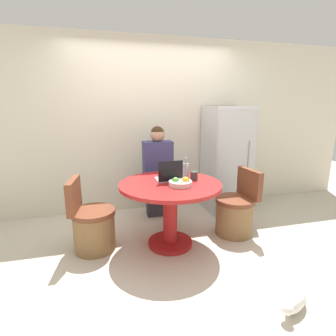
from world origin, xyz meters
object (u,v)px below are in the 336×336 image
at_px(laptop, 169,176).
at_px(refrigerator, 226,159).
at_px(dining_table, 170,201).
at_px(bottle, 186,171).
at_px(chair_left_side, 92,226).
at_px(person_seated, 157,169).
at_px(fruit_bowl, 180,183).
at_px(chair_right_side, 236,213).
at_px(cat, 295,302).

bearing_deg(laptop, refrigerator, -144.26).
distance_m(dining_table, bottle, 0.39).
bearing_deg(chair_left_side, dining_table, -90.00).
relative_size(refrigerator, chair_left_side, 1.92).
distance_m(dining_table, person_seated, 0.82).
relative_size(fruit_bowl, bottle, 0.95).
relative_size(laptop, fruit_bowl, 1.12).
distance_m(chair_left_side, bottle, 1.24).
distance_m(refrigerator, laptop, 1.39).
xyz_separation_m(refrigerator, dining_table, (-1.14, -0.90, -0.25)).
relative_size(dining_table, bottle, 4.36).
xyz_separation_m(person_seated, laptop, (-0.01, -0.72, 0.08)).
xyz_separation_m(refrigerator, fruit_bowl, (-1.06, -1.03, -0.01)).
relative_size(dining_table, chair_left_side, 1.38).
bearing_deg(chair_left_side, person_seated, -45.00).
bearing_deg(person_seated, chair_right_side, 139.66).
relative_size(refrigerator, laptop, 5.69).
bearing_deg(dining_table, laptop, 84.96).
height_order(refrigerator, dining_table, refrigerator).
bearing_deg(chair_right_side, refrigerator, 158.20).
xyz_separation_m(person_seated, fruit_bowl, (0.06, -0.94, 0.06)).
height_order(chair_right_side, cat, chair_right_side).
bearing_deg(dining_table, refrigerator, 38.24).
distance_m(chair_left_side, chair_right_side, 1.76).
distance_m(fruit_bowl, bottle, 0.27).
bearing_deg(bottle, chair_left_side, 178.58).
bearing_deg(cat, dining_table, -89.67).
xyz_separation_m(refrigerator, chair_right_side, (-0.26, -0.83, -0.52)).
bearing_deg(dining_table, chair_right_side, 4.52).
bearing_deg(fruit_bowl, dining_table, 120.40).
height_order(person_seated, cat, person_seated).
bearing_deg(refrigerator, dining_table, -141.76).
bearing_deg(bottle, dining_table, -156.49).
bearing_deg(fruit_bowl, chair_left_side, 165.05).
bearing_deg(refrigerator, cat, -101.67).
relative_size(person_seated, laptop, 4.75).
height_order(dining_table, fruit_bowl, fruit_bowl).
bearing_deg(fruit_bowl, chair_right_side, 14.30).
distance_m(dining_table, laptop, 0.28).
bearing_deg(chair_right_side, cat, -12.56).
xyz_separation_m(dining_table, bottle, (0.21, 0.09, 0.31)).
height_order(chair_right_side, fruit_bowl, fruit_bowl).
relative_size(dining_table, chair_right_side, 1.38).
bearing_deg(cat, fruit_bowl, -89.85).
bearing_deg(bottle, cat, -70.37).
distance_m(dining_table, cat, 1.51).
distance_m(refrigerator, dining_table, 1.47).
distance_m(laptop, cat, 1.67).
bearing_deg(chair_right_side, dining_table, -90.00).
distance_m(refrigerator, fruit_bowl, 1.48).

